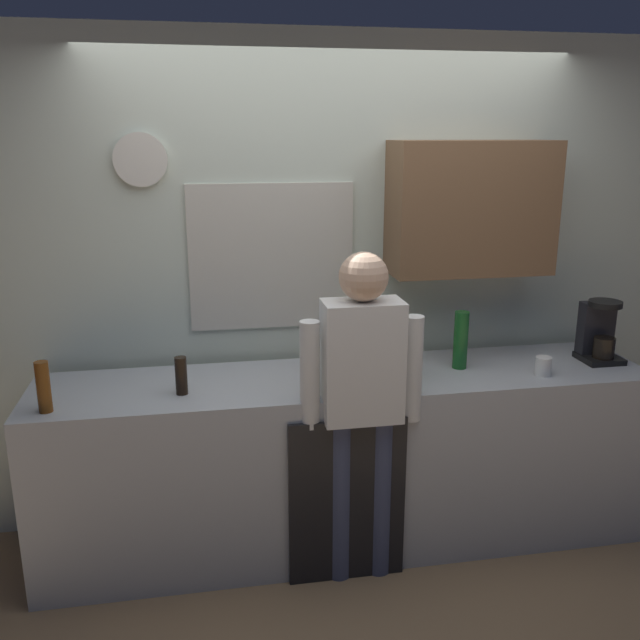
{
  "coord_description": "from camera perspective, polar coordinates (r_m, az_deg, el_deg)",
  "views": [
    {
      "loc": [
        -0.71,
        -2.84,
        2.1
      ],
      "look_at": [
        -0.15,
        0.25,
        1.23
      ],
      "focal_mm": 38.29,
      "sensor_mm": 36.0,
      "label": 1
    }
  ],
  "objects": [
    {
      "name": "person_at_sink",
      "position": [
        3.14,
        3.49,
        -6.08
      ],
      "size": [
        0.57,
        0.22,
        1.6
      ],
      "rotation": [
        0.0,
        0.0,
        -0.12
      ],
      "color": "#3F4766",
      "rests_on": "ground_plane"
    },
    {
      "name": "bottle_dark_sauce",
      "position": [
        3.23,
        -11.53,
        -4.58
      ],
      "size": [
        0.06,
        0.06,
        0.18
      ],
      "primitive_type": "cylinder",
      "color": "black",
      "rests_on": "kitchen_counter"
    },
    {
      "name": "mixing_bowl",
      "position": [
        3.68,
        5.18,
        -2.66
      ],
      "size": [
        0.22,
        0.22,
        0.08
      ],
      "primitive_type": "cylinder",
      "color": "orange",
      "rests_on": "kitchen_counter"
    },
    {
      "name": "back_wall_assembly",
      "position": [
        3.7,
        2.25,
        3.87
      ],
      "size": [
        4.68,
        0.42,
        2.6
      ],
      "color": "silver",
      "rests_on": "ground_plane"
    },
    {
      "name": "cup_white_mug",
      "position": [
        3.6,
        18.16,
        -3.68
      ],
      "size": [
        0.08,
        0.08,
        0.09
      ],
      "primitive_type": "cylinder",
      "color": "white",
      "rests_on": "kitchen_counter"
    },
    {
      "name": "bottle_olive_oil",
      "position": [
        3.27,
        2.91,
        -3.41
      ],
      "size": [
        0.06,
        0.06,
        0.25
      ],
      "primitive_type": "cylinder",
      "color": "olive",
      "rests_on": "kitchen_counter"
    },
    {
      "name": "bottle_green_wine",
      "position": [
        3.57,
        11.68,
        -1.65
      ],
      "size": [
        0.07,
        0.07,
        0.3
      ],
      "primitive_type": "cylinder",
      "color": "#195923",
      "rests_on": "kitchen_counter"
    },
    {
      "name": "coffee_maker",
      "position": [
        3.92,
        22.29,
        -1.03
      ],
      "size": [
        0.2,
        0.2,
        0.33
      ],
      "color": "black",
      "rests_on": "kitchen_counter"
    },
    {
      "name": "ground_plane",
      "position": [
        3.6,
        3.23,
        -20.25
      ],
      "size": [
        8.0,
        8.0,
        0.0
      ],
      "primitive_type": "plane",
      "color": "#8C6D4C"
    },
    {
      "name": "bottle_amber_beer",
      "position": [
        3.2,
        -22.11,
        -5.21
      ],
      "size": [
        0.06,
        0.06,
        0.23
      ],
      "primitive_type": "cylinder",
      "color": "brown",
      "rests_on": "kitchen_counter"
    },
    {
      "name": "bottle_clear_soda",
      "position": [
        3.41,
        7.27,
        -2.44
      ],
      "size": [
        0.09,
        0.09,
        0.28
      ],
      "primitive_type": "cylinder",
      "color": "#2D8C33",
      "rests_on": "kitchen_counter"
    },
    {
      "name": "bottle_red_vinegar",
      "position": [
        3.47,
        0.23,
        -2.53
      ],
      "size": [
        0.06,
        0.06,
        0.22
      ],
      "primitive_type": "cylinder",
      "color": "maroon",
      "rests_on": "kitchen_counter"
    },
    {
      "name": "dishwasher_panel",
      "position": [
        3.34,
        2.31,
        -14.93
      ],
      "size": [
        0.56,
        0.02,
        0.83
      ],
      "primitive_type": "cube",
      "color": "black",
      "rests_on": "ground_plane"
    },
    {
      "name": "kitchen_counter",
      "position": [
        3.61,
        2.22,
        -11.58
      ],
      "size": [
        3.08,
        0.64,
        0.92
      ],
      "primitive_type": "cube",
      "color": "#B2B7BC",
      "rests_on": "ground_plane"
    }
  ]
}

